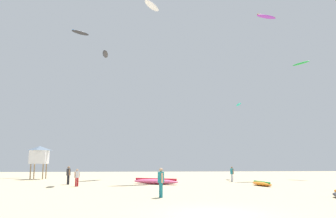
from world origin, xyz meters
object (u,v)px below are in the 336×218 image
(person_left, at_px, (68,174))
(kite_aloft_6, at_px, (152,6))
(person_foreground, at_px, (161,180))
(kite_aloft_4, at_px, (239,105))
(kite_aloft_0, at_px, (266,17))
(kite_grounded_far, at_px, (262,184))
(person_right, at_px, (77,176))
(kite_grounded_mid, at_px, (156,181))
(lifeguard_tower, at_px, (39,155))
(kite_aloft_5, at_px, (80,33))
(person_midground, at_px, (232,173))
(kite_aloft_2, at_px, (105,54))
(kite_aloft_3, at_px, (301,63))

(person_left, distance_m, kite_aloft_6, 31.27)
(person_foreground, xyz_separation_m, kite_aloft_4, (12.22, 22.89, 8.83))
(kite_aloft_0, height_order, kite_aloft_6, kite_aloft_6)
(kite_grounded_far, relative_size, kite_aloft_0, 1.04)
(person_right, height_order, kite_aloft_6, kite_aloft_6)
(kite_grounded_mid, height_order, kite_aloft_4, kite_aloft_4)
(kite_aloft_4, bearing_deg, kite_grounded_far, -99.75)
(person_left, bearing_deg, kite_aloft_6, 29.55)
(person_foreground, height_order, person_right, person_foreground)
(kite_grounded_far, relative_size, lifeguard_tower, 0.84)
(lifeguard_tower, relative_size, kite_aloft_5, 1.34)
(person_left, relative_size, kite_aloft_0, 0.52)
(person_foreground, distance_m, kite_grounded_far, 13.53)
(lifeguard_tower, bearing_deg, person_left, -61.51)
(person_right, relative_size, kite_aloft_4, 0.71)
(person_midground, distance_m, kite_aloft_0, 24.28)
(person_midground, height_order, kite_aloft_2, kite_aloft_2)
(person_midground, height_order, lifeguard_tower, lifeguard_tower)
(kite_grounded_mid, bearing_deg, kite_aloft_2, 156.95)
(kite_aloft_3, bearing_deg, kite_grounded_mid, -151.66)
(person_left, relative_size, kite_aloft_6, 0.41)
(person_midground, height_order, kite_aloft_4, kite_aloft_4)
(kite_grounded_far, height_order, kite_aloft_5, kite_aloft_5)
(kite_aloft_2, distance_m, kite_aloft_5, 23.29)
(kite_aloft_4, bearing_deg, kite_grounded_mid, -137.91)
(kite_aloft_5, bearing_deg, person_left, -81.25)
(kite_aloft_4, distance_m, kite_aloft_6, 21.10)
(lifeguard_tower, height_order, kite_aloft_0, kite_aloft_0)
(person_left, relative_size, kite_aloft_4, 0.80)
(kite_grounded_far, distance_m, kite_aloft_5, 40.67)
(person_midground, distance_m, kite_aloft_5, 35.96)
(person_left, xyz_separation_m, kite_aloft_2, (2.97, 1.92, 12.74))
(person_left, xyz_separation_m, kite_aloft_5, (-3.37, 21.88, 22.91))
(lifeguard_tower, height_order, kite_aloft_4, kite_aloft_4)
(kite_aloft_3, relative_size, kite_aloft_4, 1.34)
(lifeguard_tower, bearing_deg, kite_grounded_mid, -38.07)
(kite_grounded_far, relative_size, kite_aloft_3, 1.18)
(kite_aloft_6, bearing_deg, kite_aloft_2, -111.70)
(person_right, bearing_deg, kite_aloft_6, -58.56)
(person_midground, distance_m, kite_aloft_4, 11.84)
(kite_grounded_far, distance_m, kite_aloft_4, 16.92)
(lifeguard_tower, distance_m, kite_aloft_3, 38.24)
(person_foreground, bearing_deg, person_right, -69.47)
(person_foreground, relative_size, kite_aloft_3, 0.61)
(kite_aloft_4, bearing_deg, lifeguard_tower, 179.01)
(person_midground, bearing_deg, kite_aloft_0, -160.79)
(person_foreground, xyz_separation_m, kite_aloft_6, (0.50, 28.56, 25.44))
(person_left, relative_size, kite_aloft_2, 0.71)
(lifeguard_tower, height_order, kite_aloft_2, kite_aloft_2)
(person_right, height_order, kite_aloft_3, kite_aloft_3)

